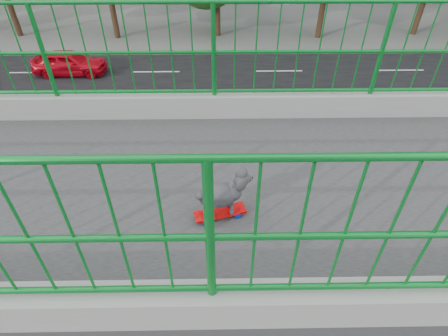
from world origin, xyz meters
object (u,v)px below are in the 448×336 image
at_px(car_6, 3,152).
at_px(car_7, 109,113).
at_px(car_2, 420,110).
at_px(car_0, 59,207).
at_px(poodle, 223,193).
at_px(car_1, 115,153).
at_px(skateboard, 220,213).
at_px(car_5, 107,208).
at_px(car_4, 70,62).

bearing_deg(car_6, car_7, 131.51).
distance_m(car_2, car_6, 19.19).
height_order(car_0, car_2, car_2).
height_order(car_2, car_6, car_2).
xyz_separation_m(poodle, car_1, (-9.64, -4.41, -6.64)).
xyz_separation_m(skateboard, car_1, (-9.65, -4.38, -6.39)).
relative_size(car_5, car_6, 0.73).
bearing_deg(car_0, skateboard, 40.91).
bearing_deg(car_1, car_6, -90.00).
distance_m(car_1, car_5, 3.23).
relative_size(car_5, car_7, 0.74).
distance_m(poodle, car_1, 12.51).
distance_m(poodle, car_5, 10.06).
height_order(poodle, car_1, poodle).
distance_m(car_6, car_7, 4.83).
relative_size(car_1, car_4, 0.90).
height_order(car_2, car_7, car_7).
bearing_deg(car_7, car_4, 32.11).
height_order(poodle, car_4, poodle).
height_order(car_4, car_7, car_7).
bearing_deg(car_1, car_0, -20.61).
bearing_deg(car_0, car_6, -133.08).
xyz_separation_m(car_6, car_7, (-3.20, 3.62, 0.03)).
xyz_separation_m(car_1, car_6, (0.00, -4.63, 0.11)).
bearing_deg(car_5, car_6, -122.35).
distance_m(poodle, car_6, 14.74).
distance_m(car_0, car_1, 3.42).
bearing_deg(car_4, car_1, -152.36).
bearing_deg(car_4, skateboard, -153.95).
relative_size(poodle, car_7, 0.09).
height_order(car_0, car_4, car_4).
bearing_deg(car_5, skateboard, 31.53).
xyz_separation_m(skateboard, car_5, (-6.45, -3.96, -6.38)).
xyz_separation_m(skateboard, car_2, (-12.85, 9.92, -6.26)).
bearing_deg(car_1, car_5, 7.60).
distance_m(car_0, car_6, 4.69).
xyz_separation_m(skateboard, poodle, (-0.01, 0.03, 0.25)).
height_order(skateboard, car_0, skateboard).
xyz_separation_m(poodle, car_6, (-9.64, -9.03, -6.53)).
bearing_deg(car_2, skateboard, 142.33).
relative_size(skateboard, car_4, 0.11).
height_order(car_6, car_7, car_7).
relative_size(car_0, car_1, 1.07).
distance_m(car_2, car_7, 15.31).
bearing_deg(car_1, car_4, -152.36).
bearing_deg(car_2, car_5, 114.77).
distance_m(car_0, car_4, 13.36).
distance_m(skateboard, car_0, 10.62).
relative_size(car_2, car_6, 1.03).
bearing_deg(car_5, car_0, -90.00).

